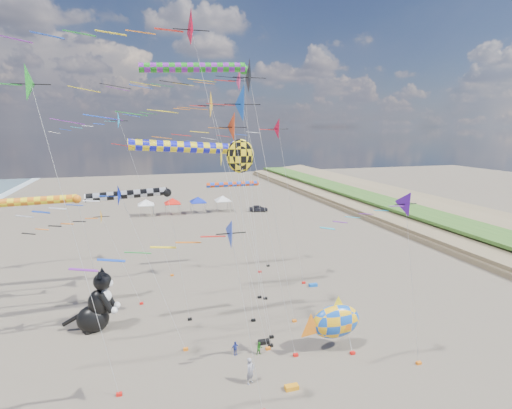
{
  "coord_description": "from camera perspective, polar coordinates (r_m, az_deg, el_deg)",
  "views": [
    {
      "loc": [
        -6.99,
        -18.04,
        16.92
      ],
      "look_at": [
        1.87,
        12.0,
        10.82
      ],
      "focal_mm": 28.0,
      "sensor_mm": 36.0,
      "label": 1
    }
  ],
  "objects": [
    {
      "name": "kite_bag_2",
      "position": [
        44.34,
        8.16,
        -11.32
      ],
      "size": [
        0.9,
        0.44,
        0.3
      ],
      "primitive_type": "cube",
      "color": "blue",
      "rests_on": "ground"
    },
    {
      "name": "windsock_2",
      "position": [
        36.69,
        -8.23,
        18.65
      ],
      "size": [
        10.7,
        0.86,
        22.37
      ],
      "color": "#1A8919",
      "rests_on": "ground"
    },
    {
      "name": "delta_kite_2",
      "position": [
        21.07,
        -9.4,
        -4.71
      ],
      "size": [
        9.73,
        1.72,
        12.54
      ],
      "color": "#0F2FBF",
      "rests_on": "ground"
    },
    {
      "name": "delta_kite_5",
      "position": [
        28.92,
        -19.86,
        0.13
      ],
      "size": [
        9.87,
        1.76,
        13.05
      ],
      "color": "#091EB8",
      "rests_on": "ground"
    },
    {
      "name": "windsock_0",
      "position": [
        46.22,
        -3.04,
        2.81
      ],
      "size": [
        7.59,
        0.61,
        10.73
      ],
      "color": "#CE400E",
      "rests_on": "ground"
    },
    {
      "name": "delta_kite_11",
      "position": [
        31.63,
        -0.95,
        17.41
      ],
      "size": [
        15.13,
        2.91,
        22.15
      ],
      "color": "black",
      "rests_on": "ground"
    },
    {
      "name": "cat_inflatable",
      "position": [
        36.92,
        -21.97,
        -12.48
      ],
      "size": [
        4.27,
        2.65,
        5.39
      ],
      "primitive_type": null,
      "rotation": [
        0.0,
        0.0,
        -0.17
      ],
      "color": "black",
      "rests_on": "ground"
    },
    {
      "name": "tent_row",
      "position": [
        79.7,
        -10.08,
        0.9
      ],
      "size": [
        19.2,
        4.2,
        3.8
      ],
      "color": "white",
      "rests_on": "ground"
    },
    {
      "name": "delta_kite_10",
      "position": [
        24.95,
        -29.73,
        14.36
      ],
      "size": [
        10.1,
        2.21,
        20.4
      ],
      "color": "#208F27",
      "rests_on": "ground"
    },
    {
      "name": "delta_kite_0",
      "position": [
        44.69,
        -19.7,
        10.84
      ],
      "size": [
        10.8,
        1.95,
        18.59
      ],
      "color": "#108AD4",
      "rests_on": "ground"
    },
    {
      "name": "delta_kite_12",
      "position": [
        26.23,
        -1.03,
        13.88
      ],
      "size": [
        13.71,
        2.75,
        19.87
      ],
      "color": "blue",
      "rests_on": "ground"
    },
    {
      "name": "windsock_3",
      "position": [
        39.86,
        -29.22,
        0.36
      ],
      "size": [
        9.52,
        0.77,
        10.95
      ],
      "color": "orange",
      "rests_on": "ground"
    },
    {
      "name": "delta_kite_4",
      "position": [
        44.0,
        -4.84,
        17.05
      ],
      "size": [
        15.47,
        2.71,
        23.22
      ],
      "color": "#F42463",
      "rests_on": "ground"
    },
    {
      "name": "angelfish_kite",
      "position": [
        31.24,
        -2.6,
        6.71
      ],
      "size": [
        3.74,
        3.02,
        16.01
      ],
      "color": "yellow",
      "rests_on": "ground"
    },
    {
      "name": "parked_car",
      "position": [
        81.07,
        0.34,
        -0.55
      ],
      "size": [
        4.12,
        2.42,
        1.32
      ],
      "primitive_type": "imported",
      "rotation": [
        0.0,
        0.0,
        1.33
      ],
      "color": "#26262D",
      "rests_on": "ground"
    },
    {
      "name": "person_adult",
      "position": [
        28.84,
        -0.84,
        -22.67
      ],
      "size": [
        0.8,
        0.75,
        1.84
      ],
      "primitive_type": "imported",
      "rotation": [
        0.0,
        0.0,
        0.62
      ],
      "color": "gray",
      "rests_on": "ground"
    },
    {
      "name": "delta_kite_9",
      "position": [
        40.24,
        1.91,
        10.42
      ],
      "size": [
        11.76,
        2.35,
        17.98
      ],
      "color": "red",
      "rests_on": "ground"
    },
    {
      "name": "delta_kite_1",
      "position": [
        26.91,
        17.76,
        -0.46
      ],
      "size": [
        8.56,
        1.79,
        13.06
      ],
      "color": "#49118D",
      "rests_on": "ground"
    },
    {
      "name": "delta_kite_3",
      "position": [
        39.05,
        -22.77,
        -2.67
      ],
      "size": [
        9.15,
        1.6,
        9.49
      ],
      "color": "orange",
      "rests_on": "ground"
    },
    {
      "name": "delta_kite_8",
      "position": [
        36.11,
        -6.41,
        13.63
      ],
      "size": [
        12.88,
        2.65,
        20.17
      ],
      "color": "yellow",
      "rests_on": "ground"
    },
    {
      "name": "kite_bag_0",
      "position": [
        33.49,
        1.16,
        -19.02
      ],
      "size": [
        0.9,
        0.44,
        0.3
      ],
      "primitive_type": "cube",
      "color": "black",
      "rests_on": "ground"
    },
    {
      "name": "windsock_4",
      "position": [
        33.66,
        -17.29,
        1.29
      ],
      "size": [
        7.98,
        0.71,
        11.95
      ],
      "color": "black",
      "rests_on": "ground"
    },
    {
      "name": "delta_kite_7",
      "position": [
        27.64,
        -8.76,
        23.53
      ],
      "size": [
        14.59,
        2.65,
        24.57
      ],
      "color": "red",
      "rests_on": "ground"
    },
    {
      "name": "child_blue",
      "position": [
        31.95,
        -2.99,
        -19.82
      ],
      "size": [
        0.69,
        0.44,
        1.09
      ],
      "primitive_type": "imported",
      "rotation": [
        0.0,
        0.0,
        0.29
      ],
      "color": "#2A3AA0",
      "rests_on": "ground"
    },
    {
      "name": "fish_inflatable",
      "position": [
        32.26,
        11.22,
        -16.05
      ],
      "size": [
        5.35,
        2.26,
        4.38
      ],
      "color": "blue",
      "rests_on": "ground"
    },
    {
      "name": "delta_kite_6",
      "position": [
        27.61,
        -5.01,
        10.49
      ],
      "size": [
        10.61,
        2.28,
        18.12
      ],
      "color": "#F54512",
      "rests_on": "ground"
    },
    {
      "name": "child_green",
      "position": [
        31.98,
        0.5,
        -19.87
      ],
      "size": [
        0.54,
        0.46,
        1.01
      ],
      "primitive_type": "imported",
      "rotation": [
        0.0,
        0.0,
        0.16
      ],
      "color": "#23751B",
      "rests_on": "ground"
    },
    {
      "name": "kite_bag_1",
      "position": [
        28.85,
        5.11,
        -24.57
      ],
      "size": [
        0.9,
        0.44,
        0.3
      ],
      "primitive_type": "cube",
      "color": "orange",
      "rests_on": "ground"
    },
    {
      "name": "windsock_1",
      "position": [
        31.7,
        -9.54,
        8.04
      ],
      "size": [
        9.95,
        0.89,
        15.85
      ],
      "color": "#1417C8",
      "rests_on": "ground"
    }
  ]
}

